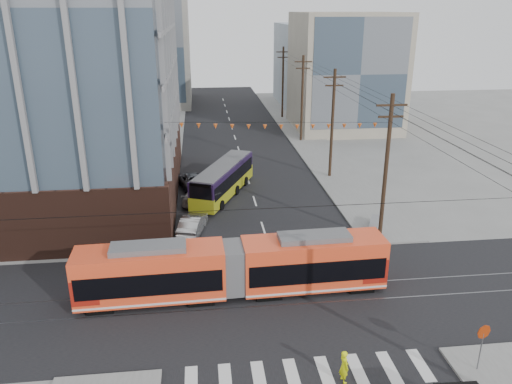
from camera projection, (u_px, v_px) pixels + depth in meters
ground at (297, 336)px, 26.66m from camera, size 160.00×160.00×0.00m
bg_bldg_nw_near at (109, 65)px, 70.17m from camera, size 18.00×16.00×18.00m
bg_bldg_ne_near at (345, 72)px, 70.35m from camera, size 14.00×14.00×16.00m
bg_bldg_nw_far at (144, 47)px, 88.79m from camera, size 16.00×18.00×20.00m
bg_bldg_ne_far at (324, 64)px, 89.55m from camera, size 16.00×16.00×14.00m
utility_pole_far at (283, 83)px, 77.86m from camera, size 0.30×0.30×11.00m
streetcar at (234, 268)px, 29.93m from camera, size 18.58×3.17×3.57m
city_bus at (223, 180)px, 46.29m from camera, size 6.44×10.80×3.05m
parked_car_silver at (193, 224)px, 38.71m from camera, size 2.50×4.63×1.45m
parked_car_white at (198, 194)px, 44.96m from camera, size 3.27×5.34×1.44m
parked_car_grey at (191, 180)px, 48.94m from camera, size 3.39×5.16×1.32m
pedestrian at (344, 366)px, 23.14m from camera, size 0.52×0.69×1.69m
stop_sign at (480, 350)px, 23.64m from camera, size 0.89×0.89×2.46m
jersey_barrier at (373, 229)px, 38.51m from camera, size 2.61×4.21×0.84m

